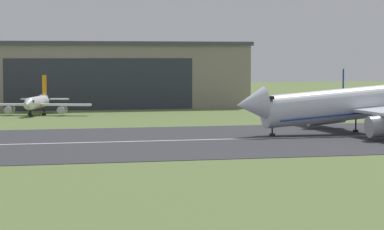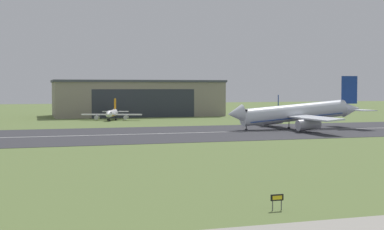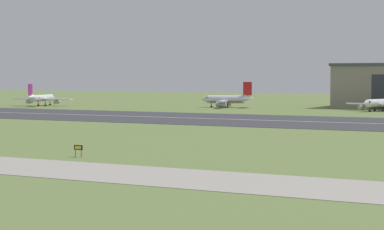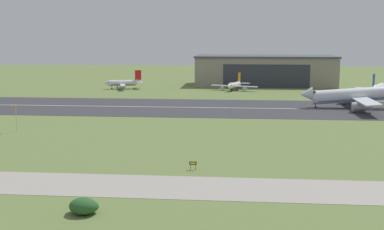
{
  "view_description": "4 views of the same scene",
  "coord_description": "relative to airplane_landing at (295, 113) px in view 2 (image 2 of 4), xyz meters",
  "views": [
    {
      "loc": [
        14.96,
        -0.31,
        11.82
      ],
      "look_at": [
        32.2,
        66.04,
        7.33
      ],
      "focal_mm": 85.0,
      "sensor_mm": 36.0,
      "label": 1
    },
    {
      "loc": [
        2.67,
        -12.7,
        12.14
      ],
      "look_at": [
        25.92,
        64.94,
        7.88
      ],
      "focal_mm": 50.0,
      "sensor_mm": 36.0,
      "label": 2
    },
    {
      "loc": [
        85.35,
        -46.71,
        10.94
      ],
      "look_at": [
        27.23,
        64.46,
        4.28
      ],
      "focal_mm": 70.0,
      "sensor_mm": 36.0,
      "label": 3
    },
    {
      "loc": [
        35.0,
        -62.24,
        24.93
      ],
      "look_at": [
        21.53,
        73.74,
        4.56
      ],
      "focal_mm": 50.0,
      "sensor_mm": 36.0,
      "label": 4
    }
  ],
  "objects": [
    {
      "name": "ground_plane",
      "position": [
        -74.88,
        -64.14,
        -4.61
      ],
      "size": [
        647.5,
        647.5,
        0.0
      ],
      "primitive_type": "plane",
      "color": "olive"
    },
    {
      "name": "runway_strip",
      "position": [
        -74.88,
        -3.22,
        -4.58
      ],
      "size": [
        407.5,
        47.38,
        0.06
      ],
      "primitive_type": "cube",
      "color": "#333338",
      "rests_on": "ground_plane"
    },
    {
      "name": "runway_centreline",
      "position": [
        -74.88,
        -3.22,
        -4.55
      ],
      "size": [
        366.75,
        0.7,
        0.01
      ],
      "primitive_type": "cube",
      "color": "silver",
      "rests_on": "runway_strip"
    },
    {
      "name": "hangar_building",
      "position": [
        -29.67,
        85.43,
        2.88
      ],
      "size": [
        69.81,
        31.23,
        14.96
      ],
      "color": "gray",
      "rests_on": "ground_plane"
    },
    {
      "name": "airplane_landing",
      "position": [
        0.0,
        0.0,
        0.0
      ],
      "size": [
        42.56,
        45.56,
        15.37
      ],
      "color": "silver",
      "rests_on": "ground_plane"
    },
    {
      "name": "airplane_parked_west",
      "position": [
        -44.51,
        56.39,
        -2.16
      ],
      "size": [
        21.33,
        17.29,
        7.82
      ],
      "color": "white",
      "rests_on": "ground_plane"
    },
    {
      "name": "airplane_parked_far_east",
      "position": [
        16.78,
        46.41,
        -1.87
      ],
      "size": [
        19.65,
        23.62,
        9.29
      ],
      "color": "white",
      "rests_on": "ground_plane"
    },
    {
      "name": "runway_sign",
      "position": [
        -49.29,
        -90.39,
        -3.44
      ],
      "size": [
        1.35,
        0.13,
        1.61
      ],
      "color": "#4C4C51",
      "rests_on": "ground_plane"
    }
  ]
}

